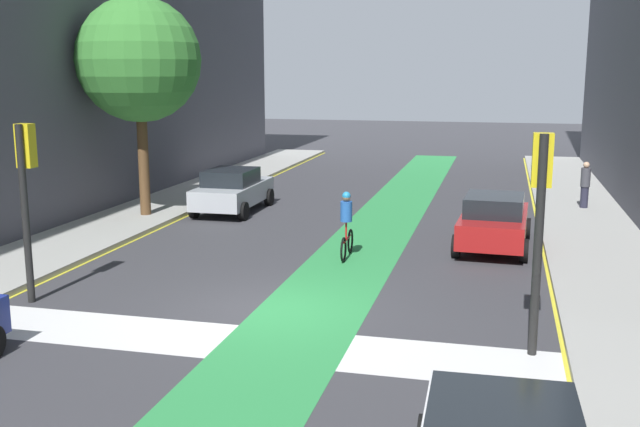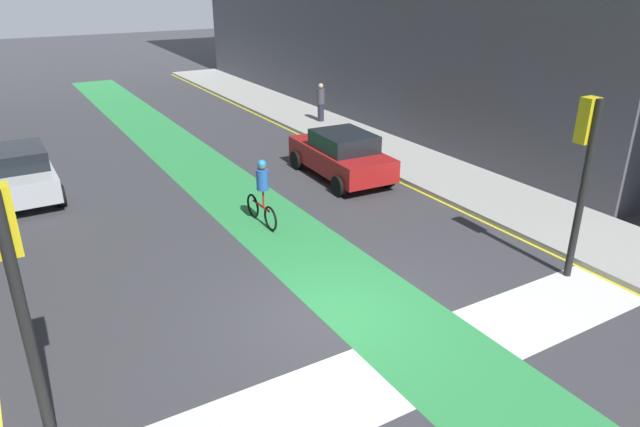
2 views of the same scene
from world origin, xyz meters
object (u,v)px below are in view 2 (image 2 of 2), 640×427
at_px(car_silver_left_far, 18,172).
at_px(car_red_right_far, 341,155).
at_px(cyclist_in_lane, 262,191).
at_px(traffic_signal_near_right, 585,155).
at_px(traffic_signal_near_left, 13,273).
at_px(pedestrian_sidewalk_right_a, 321,102).

height_order(car_silver_left_far, car_red_right_far, same).
relative_size(car_silver_left_far, cyclist_in_lane, 2.27).
bearing_deg(traffic_signal_near_right, car_silver_left_far, 131.17).
xyz_separation_m(traffic_signal_near_right, cyclist_in_lane, (-4.71, 5.92, -1.84)).
relative_size(traffic_signal_near_left, pedestrian_sidewalk_right_a, 2.35).
distance_m(car_red_right_far, cyclist_in_lane, 4.44).
xyz_separation_m(car_silver_left_far, pedestrian_sidewalk_right_a, (12.38, 3.05, 0.20)).
xyz_separation_m(traffic_signal_near_right, car_red_right_far, (-0.83, 8.07, -2.01)).
relative_size(traffic_signal_near_right, traffic_signal_near_left, 1.02).
distance_m(traffic_signal_near_right, car_red_right_far, 8.36).
bearing_deg(traffic_signal_near_left, car_red_right_far, 37.34).
xyz_separation_m(traffic_signal_near_left, car_red_right_far, (9.87, 7.53, -1.97)).
height_order(traffic_signal_near_left, car_red_right_far, traffic_signal_near_left).
height_order(car_red_right_far, pedestrian_sidewalk_right_a, pedestrian_sidewalk_right_a).
xyz_separation_m(traffic_signal_near_left, pedestrian_sidewalk_right_a, (12.98, 14.07, -1.77)).
distance_m(traffic_signal_near_right, cyclist_in_lane, 7.79).
bearing_deg(car_red_right_far, pedestrian_sidewalk_right_a, 64.57).
bearing_deg(car_silver_left_far, cyclist_in_lane, -46.24).
height_order(traffic_signal_near_right, car_silver_left_far, traffic_signal_near_right).
bearing_deg(car_red_right_far, car_silver_left_far, 159.43).
relative_size(car_silver_left_far, pedestrian_sidewalk_right_a, 2.52).
bearing_deg(cyclist_in_lane, traffic_signal_near_right, -51.49).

